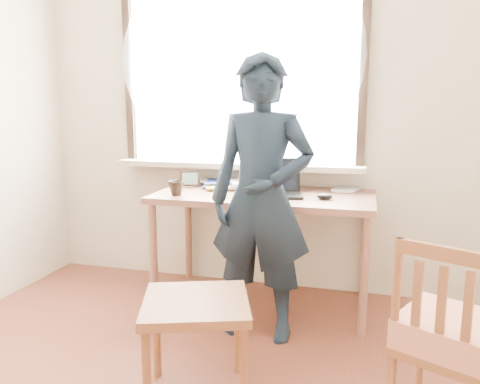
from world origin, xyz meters
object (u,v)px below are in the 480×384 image
(mug_dark, at_px, (176,188))
(side_chair, at_px, (451,336))
(desk, at_px, (264,205))
(person, at_px, (261,199))
(mug_white, at_px, (248,182))
(work_chair, at_px, (196,315))
(laptop, at_px, (275,187))

(mug_dark, relative_size, side_chair, 0.12)
(desk, bearing_deg, person, -79.38)
(mug_white, xyz_separation_m, mug_dark, (-0.40, -0.35, -0.00))
(desk, distance_m, mug_dark, 0.60)
(mug_white, height_order, person, person)
(mug_white, relative_size, work_chair, 0.22)
(laptop, xyz_separation_m, person, (0.00, -0.40, -0.01))
(mug_dark, xyz_separation_m, work_chair, (0.48, -0.93, -0.42))
(mug_dark, bearing_deg, person, -19.28)
(mug_white, bearing_deg, mug_dark, -138.71)
(laptop, bearing_deg, desk, 158.43)
(work_chair, bearing_deg, mug_white, 93.72)
(person, bearing_deg, mug_white, 113.76)
(person, bearing_deg, desk, 102.57)
(side_chair, bearing_deg, work_chair, -179.26)
(work_chair, bearing_deg, desk, 86.86)
(mug_dark, bearing_deg, work_chair, -62.57)
(person, bearing_deg, laptop, 92.15)
(laptop, height_order, work_chair, laptop)
(laptop, bearing_deg, side_chair, -49.35)
(mug_dark, distance_m, work_chair, 1.12)
(laptop, relative_size, mug_white, 2.98)
(mug_white, relative_size, side_chair, 0.16)
(side_chair, height_order, person, person)
(desk, height_order, mug_dark, mug_dark)
(desk, bearing_deg, work_chair, -93.14)
(side_chair, bearing_deg, mug_dark, 149.77)
(laptop, distance_m, person, 0.40)
(laptop, bearing_deg, work_chair, -97.33)
(person, bearing_deg, work_chair, -99.56)
(laptop, height_order, mug_white, laptop)
(work_chair, height_order, person, person)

